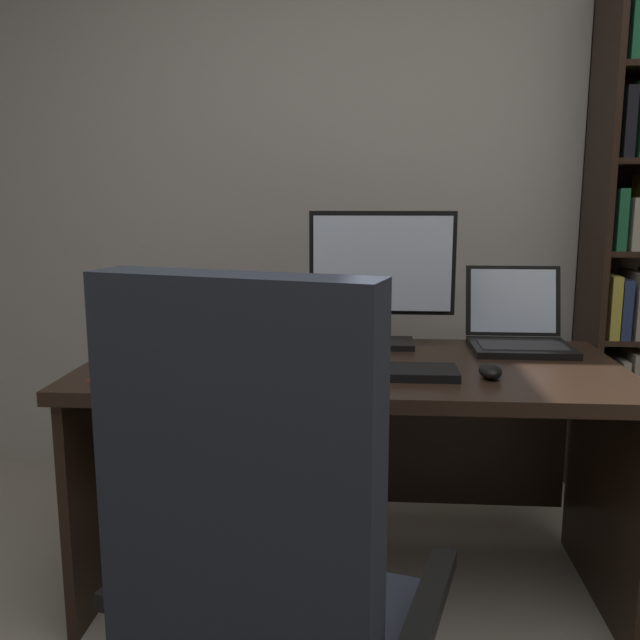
# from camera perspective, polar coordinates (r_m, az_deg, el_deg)

# --- Properties ---
(wall_back) EXTENTS (5.33, 0.12, 2.86)m
(wall_back) POSITION_cam_1_polar(r_m,az_deg,el_deg) (3.04, 7.82, 13.55)
(wall_back) COLOR #B2ADA3
(wall_back) RESTS_ON ground
(desk) EXTENTS (1.63, 0.75, 0.75)m
(desk) POSITION_cam_1_polar(r_m,az_deg,el_deg) (2.23, 2.70, -8.22)
(desk) COLOR black
(desk) RESTS_ON ground
(office_chair) EXTENTS (0.69, 0.60, 1.13)m
(office_chair) POSITION_cam_1_polar(r_m,az_deg,el_deg) (1.38, -4.47, -23.67)
(office_chair) COLOR black
(office_chair) RESTS_ON ground
(monitor) EXTENTS (0.49, 0.16, 0.45)m
(monitor) POSITION_cam_1_polar(r_m,az_deg,el_deg) (2.30, 5.17, 3.46)
(monitor) COLOR black
(monitor) RESTS_ON desk
(laptop) EXTENTS (0.32, 0.32, 0.26)m
(laptop) POSITION_cam_1_polar(r_m,az_deg,el_deg) (2.39, 16.16, -0.91)
(laptop) COLOR black
(laptop) RESTS_ON desk
(keyboard) EXTENTS (0.42, 0.15, 0.02)m
(keyboard) POSITION_cam_1_polar(r_m,az_deg,el_deg) (1.96, 5.26, -4.31)
(keyboard) COLOR black
(keyboard) RESTS_ON desk
(computer_mouse) EXTENTS (0.06, 0.10, 0.04)m
(computer_mouse) POSITION_cam_1_polar(r_m,az_deg,el_deg) (1.98, 13.99, -4.13)
(computer_mouse) COLOR black
(computer_mouse) RESTS_ON desk
(reading_stand_with_book) EXTENTS (0.28, 0.25, 0.15)m
(reading_stand_with_book) POSITION_cam_1_polar(r_m,az_deg,el_deg) (2.41, -5.81, 0.00)
(reading_stand_with_book) COLOR black
(reading_stand_with_book) RESTS_ON desk
(open_binder) EXTENTS (0.50, 0.37, 0.02)m
(open_binder) POSITION_cam_1_polar(r_m,az_deg,el_deg) (1.98, -11.22, -4.33)
(open_binder) COLOR #DB422D
(open_binder) RESTS_ON desk
(notepad) EXTENTS (0.19, 0.23, 0.01)m
(notepad) POSITION_cam_1_polar(r_m,az_deg,el_deg) (2.16, -2.86, -3.08)
(notepad) COLOR white
(notepad) RESTS_ON desk
(pen) EXTENTS (0.14, 0.03, 0.01)m
(pen) POSITION_cam_1_polar(r_m,az_deg,el_deg) (2.15, -2.33, -2.86)
(pen) COLOR black
(pen) RESTS_ON notepad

